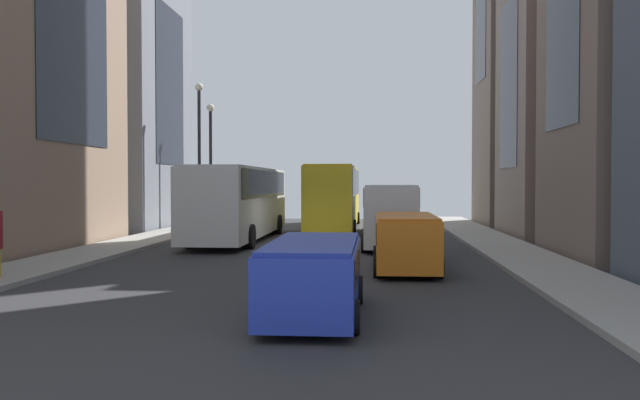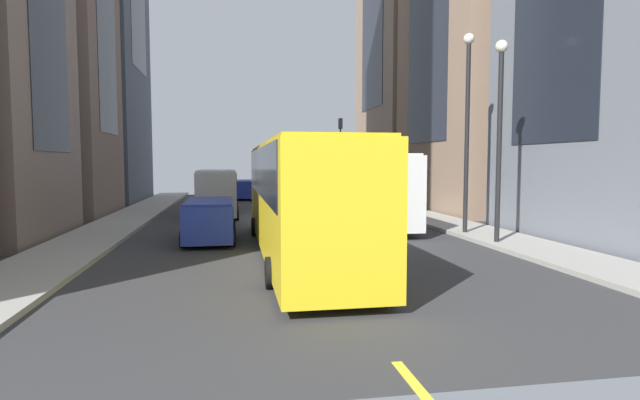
% 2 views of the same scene
% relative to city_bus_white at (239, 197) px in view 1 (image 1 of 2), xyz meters
% --- Properties ---
extents(ground_plane, '(42.12, 42.12, 0.00)m').
position_rel_city_bus_white_xyz_m(ground_plane, '(3.65, -2.45, -2.01)').
color(ground_plane, '#333335').
extents(sidewalk_west, '(2.58, 44.00, 0.15)m').
position_rel_city_bus_white_xyz_m(sidewalk_west, '(-4.12, -2.45, -1.93)').
color(sidewalk_west, '#9E9B93').
rests_on(sidewalk_west, ground).
extents(sidewalk_east, '(2.58, 44.00, 0.15)m').
position_rel_city_bus_white_xyz_m(sidewalk_east, '(11.43, -2.45, -1.93)').
color(sidewalk_east, '#9E9B93').
rests_on(sidewalk_east, ground).
extents(lane_stripe_1, '(0.16, 2.00, 0.01)m').
position_rel_city_bus_white_xyz_m(lane_stripe_1, '(3.65, -15.05, -2.00)').
color(lane_stripe_1, yellow).
rests_on(lane_stripe_1, ground).
extents(lane_stripe_2, '(0.16, 2.00, 0.01)m').
position_rel_city_bus_white_xyz_m(lane_stripe_2, '(3.65, -6.65, -2.00)').
color(lane_stripe_2, yellow).
rests_on(lane_stripe_2, ground).
extents(lane_stripe_3, '(0.16, 2.00, 0.01)m').
position_rel_city_bus_white_xyz_m(lane_stripe_3, '(3.65, 1.75, -2.00)').
color(lane_stripe_3, yellow).
rests_on(lane_stripe_3, ground).
extents(lane_stripe_4, '(0.16, 2.00, 0.01)m').
position_rel_city_bus_white_xyz_m(lane_stripe_4, '(3.65, 10.15, -2.00)').
color(lane_stripe_4, yellow).
rests_on(lane_stripe_4, ground).
extents(lane_stripe_5, '(0.16, 2.00, 0.01)m').
position_rel_city_bus_white_xyz_m(lane_stripe_5, '(3.65, 18.55, -2.00)').
color(lane_stripe_5, yellow).
rests_on(lane_stripe_5, ground).
extents(building_west_2, '(6.95, 9.32, 16.59)m').
position_rel_city_bus_white_xyz_m(building_west_2, '(-9.05, 7.48, 6.28)').
color(building_west_2, slate).
rests_on(building_west_2, ground).
extents(building_east_2, '(6.61, 7.35, 15.21)m').
position_rel_city_bus_white_xyz_m(building_east_2, '(16.19, 3.41, 5.60)').
color(building_east_2, '#7A665B').
rests_on(building_east_2, ground).
extents(city_bus_white, '(2.80, 12.65, 3.35)m').
position_rel_city_bus_white_xyz_m(city_bus_white, '(0.00, 0.00, 0.00)').
color(city_bus_white, silver).
rests_on(city_bus_white, ground).
extents(streetcar_yellow, '(2.70, 14.05, 3.59)m').
position_rel_city_bus_white_xyz_m(streetcar_yellow, '(3.96, 8.37, 0.12)').
color(streetcar_yellow, yellow).
rests_on(streetcar_yellow, ground).
extents(delivery_van_white, '(2.25, 5.21, 2.58)m').
position_rel_city_bus_white_xyz_m(delivery_van_white, '(6.87, -3.43, -0.50)').
color(delivery_van_white, white).
rests_on(delivery_van_white, ground).
extents(car_blue_0, '(1.89, 4.78, 1.51)m').
position_rel_city_bus_white_xyz_m(car_blue_0, '(5.04, -17.22, -1.11)').
color(car_blue_0, '#2338AD').
rests_on(car_blue_0, ground).
extents(car_blue_1, '(1.94, 4.19, 1.58)m').
position_rel_city_bus_white_xyz_m(car_blue_1, '(6.93, 5.19, -1.08)').
color(car_blue_1, '#2338AD').
rests_on(car_blue_1, ground).
extents(car_orange_2, '(1.95, 4.79, 1.69)m').
position_rel_city_bus_white_xyz_m(car_orange_2, '(7.19, -10.17, -1.01)').
color(car_orange_2, orange).
rests_on(car_orange_2, ground).
extents(streetlamp_near, '(0.44, 0.44, 7.14)m').
position_rel_city_bus_white_xyz_m(streetlamp_near, '(-3.33, 7.93, 2.51)').
color(streetlamp_near, black).
rests_on(streetlamp_near, ground).
extents(streetlamp_far, '(0.44, 0.44, 7.99)m').
position_rel_city_bus_white_xyz_m(streetlamp_far, '(-3.33, 5.39, 2.96)').
color(streetlamp_far, black).
rests_on(streetlamp_far, ground).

